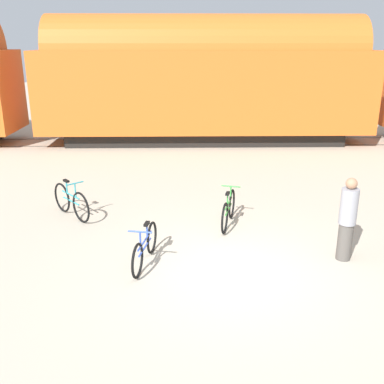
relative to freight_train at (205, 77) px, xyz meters
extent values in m
plane|color=#B2A893|center=(0.00, -11.36, -2.71)|extent=(80.00, 80.00, 0.00)
cube|color=black|center=(0.00, 0.00, -2.44)|extent=(11.45, 2.17, 0.55)
cube|color=#CC5B1E|center=(0.00, 0.00, -0.54)|extent=(13.63, 2.89, 3.24)
cylinder|color=#CC5B1E|center=(0.00, 0.00, 1.08)|extent=(12.54, 2.74, 2.74)
cube|color=#4C4238|center=(0.00, -0.72, -2.70)|extent=(55.05, 0.07, 0.01)
cube|color=#4C4238|center=(0.00, 0.72, -2.70)|extent=(55.05, 0.07, 0.01)
torus|color=black|center=(0.28, -8.65, -2.35)|extent=(0.24, 0.71, 0.72)
torus|color=black|center=(0.02, -9.59, -2.35)|extent=(0.24, 0.71, 0.72)
cylinder|color=#338C38|center=(0.15, -9.12, -2.16)|extent=(0.26, 0.84, 0.04)
cylinder|color=#338C38|center=(0.15, -9.12, -2.32)|extent=(0.24, 0.76, 0.04)
cylinder|color=#338C38|center=(0.11, -9.28, -2.01)|extent=(0.04, 0.04, 0.30)
cube|color=black|center=(0.11, -9.28, -1.86)|extent=(0.13, 0.21, 0.05)
cylinder|color=#338C38|center=(0.22, -8.86, -2.00)|extent=(0.04, 0.04, 0.34)
cylinder|color=#338C38|center=(0.22, -8.86, -1.83)|extent=(0.45, 0.15, 0.03)
torus|color=black|center=(-1.76, -11.56, -2.38)|extent=(0.18, 0.66, 0.67)
torus|color=black|center=(-1.56, -10.54, -2.38)|extent=(0.18, 0.66, 0.67)
cylinder|color=#3351B7|center=(-1.66, -11.05, -2.21)|extent=(0.21, 0.90, 0.04)
cylinder|color=#3351B7|center=(-1.66, -11.05, -2.35)|extent=(0.19, 0.82, 0.04)
cylinder|color=#3351B7|center=(-1.63, -10.87, -2.07)|extent=(0.04, 0.04, 0.28)
cube|color=black|center=(-1.63, -10.87, -1.93)|extent=(0.12, 0.21, 0.05)
cylinder|color=#3351B7|center=(-1.72, -11.33, -2.05)|extent=(0.04, 0.04, 0.31)
cylinder|color=#3351B7|center=(-1.72, -11.33, -1.90)|extent=(0.46, 0.12, 0.03)
torus|color=black|center=(-3.37, -8.89, -2.33)|extent=(0.54, 0.61, 0.76)
torus|color=black|center=(-4.00, -8.17, -2.33)|extent=(0.54, 0.61, 0.76)
cylinder|color=teal|center=(-3.68, -8.53, -2.13)|extent=(0.58, 0.66, 0.04)
cylinder|color=teal|center=(-3.68, -8.53, -2.29)|extent=(0.53, 0.60, 0.04)
cylinder|color=teal|center=(-3.79, -8.40, -1.97)|extent=(0.04, 0.04, 0.32)
cube|color=black|center=(-3.79, -8.40, -1.81)|extent=(0.19, 0.20, 0.05)
cylinder|color=teal|center=(-3.51, -8.73, -1.95)|extent=(0.04, 0.04, 0.36)
cylinder|color=teal|center=(-3.51, -8.73, -1.78)|extent=(0.37, 0.33, 0.03)
cylinder|color=#514C47|center=(2.30, -10.92, -2.33)|extent=(0.29, 0.29, 0.77)
cylinder|color=gray|center=(2.30, -10.92, -1.58)|extent=(0.34, 0.34, 0.72)
sphere|color=#A37556|center=(2.30, -10.92, -1.11)|extent=(0.22, 0.22, 0.22)
camera|label=1|loc=(-0.90, -18.98, 1.49)|focal=42.00mm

